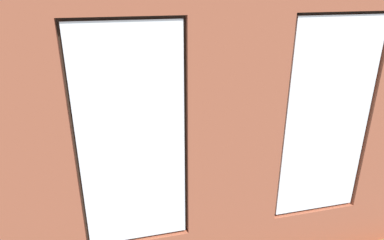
{
  "coord_description": "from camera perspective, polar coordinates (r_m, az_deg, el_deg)",
  "views": [
    {
      "loc": [
        1.15,
        5.41,
        3.08
      ],
      "look_at": [
        -0.09,
        0.4,
        0.99
      ],
      "focal_mm": 32.0,
      "sensor_mm": 36.0,
      "label": 1
    }
  ],
  "objects": [
    {
      "name": "tv_flatscreen",
      "position": [
        6.5,
        -26.83,
        -0.33
      ],
      "size": [
        0.9,
        0.2,
        0.66
      ],
      "color": "black",
      "rests_on": "media_console"
    },
    {
      "name": "potted_plant_near_tv",
      "position": [
        5.56,
        -22.95,
        -5.97
      ],
      "size": [
        0.63,
        0.63,
        0.96
      ],
      "color": "brown",
      "rests_on": "ground_plane"
    },
    {
      "name": "potted_plant_between_couches",
      "position": [
        5.18,
        20.7,
        -8.25
      ],
      "size": [
        0.76,
        0.85,
        1.14
      ],
      "color": "brown",
      "rests_on": "ground_plane"
    },
    {
      "name": "brick_wall_with_windows",
      "position": [
        3.39,
        7.19,
        -0.92
      ],
      "size": [
        6.13,
        0.3,
        3.56
      ],
      "color": "#9E5138",
      "rests_on": "ground_plane"
    },
    {
      "name": "remote_black",
      "position": [
        6.51,
        0.09,
        -1.75
      ],
      "size": [
        0.17,
        0.12,
        0.02
      ],
      "primitive_type": "cube",
      "rotation": [
        0.0,
        0.0,
        2.03
      ],
      "color": "black",
      "rests_on": "coffee_table"
    },
    {
      "name": "papasan_chair",
      "position": [
        7.61,
        -13.32,
        1.08
      ],
      "size": [
        1.05,
        1.05,
        0.67
      ],
      "color": "olive",
      "rests_on": "ground_plane"
    },
    {
      "name": "table_plant_small",
      "position": [
        6.4,
        1.27,
        -1.23
      ],
      "size": [
        0.12,
        0.12,
        0.2
      ],
      "color": "gray",
      "rests_on": "coffee_table"
    },
    {
      "name": "cup_ceramic",
      "position": [
        6.7,
        3.18,
        -0.71
      ],
      "size": [
        0.08,
        0.08,
        0.1
      ],
      "primitive_type": "cylinder",
      "color": "#4C4C51",
      "rests_on": "coffee_table"
    },
    {
      "name": "potted_plant_foreground_right",
      "position": [
        7.76,
        -22.46,
        1.65
      ],
      "size": [
        0.63,
        0.63,
        0.9
      ],
      "color": "gray",
      "rests_on": "ground_plane"
    },
    {
      "name": "ground_plane",
      "position": [
        6.36,
        -1.63,
        -7.48
      ],
      "size": [
        6.73,
        5.78,
        0.1
      ],
      "primitive_type": "cube",
      "color": "brown"
    },
    {
      "name": "candle_jar",
      "position": [
        6.53,
        -1.66,
        -1.33
      ],
      "size": [
        0.08,
        0.08,
        0.09
      ],
      "primitive_type": "cylinder",
      "color": "#B7333D",
      "rests_on": "coffee_table"
    },
    {
      "name": "media_console",
      "position": [
        6.73,
        -25.97,
        -5.06
      ],
      "size": [
        1.15,
        0.42,
        0.54
      ],
      "primitive_type": "cube",
      "color": "black",
      "rests_on": "ground_plane"
    },
    {
      "name": "potted_plant_corner_near_left",
      "position": [
        8.44,
        12.39,
        6.84
      ],
      "size": [
        1.14,
        1.13,
        1.48
      ],
      "color": "#9E5638",
      "rests_on": "ground_plane"
    },
    {
      "name": "couch_by_window",
      "position": [
        4.68,
        5.27,
        -14.1
      ],
      "size": [
        2.0,
        0.87,
        0.8
      ],
      "color": "black",
      "rests_on": "ground_plane"
    },
    {
      "name": "remote_silver",
      "position": [
        6.33,
        -3.56,
        -2.51
      ],
      "size": [
        0.15,
        0.16,
        0.02
      ],
      "primitive_type": "cube",
      "rotation": [
        0.0,
        0.0,
        5.6
      ],
      "color": "#B2B2B7",
      "rests_on": "coffee_table"
    },
    {
      "name": "couch_left",
      "position": [
        6.48,
        20.74,
        -4.63
      ],
      "size": [
        1.02,
        1.98,
        0.8
      ],
      "rotation": [
        0.0,
        0.0,
        1.49
      ],
      "color": "black",
      "rests_on": "ground_plane"
    },
    {
      "name": "coffee_table",
      "position": [
        6.54,
        0.08,
        -2.29
      ],
      "size": [
        1.47,
        0.71,
        0.44
      ],
      "color": "tan",
      "rests_on": "ground_plane"
    }
  ]
}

